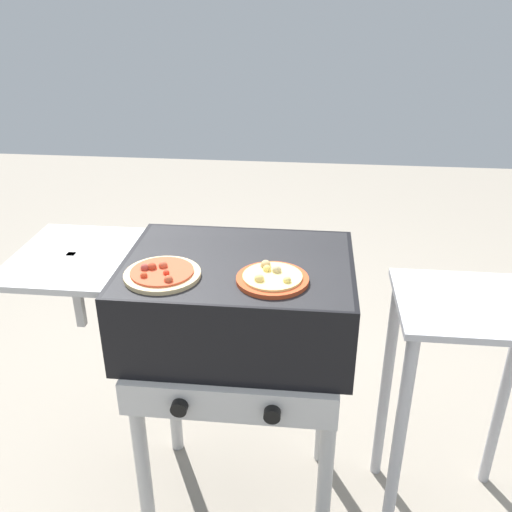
% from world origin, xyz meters
% --- Properties ---
extents(ground_plane, '(8.00, 8.00, 0.00)m').
position_xyz_m(ground_plane, '(0.00, 0.00, 0.00)').
color(ground_plane, gray).
extents(grill, '(0.96, 0.53, 0.90)m').
position_xyz_m(grill, '(-0.01, -0.00, 0.76)').
color(grill, black).
rests_on(grill, ground_plane).
extents(pizza_pepperoni, '(0.20, 0.20, 0.03)m').
position_xyz_m(pizza_pepperoni, '(-0.19, -0.11, 0.91)').
color(pizza_pepperoni, beige).
rests_on(pizza_pepperoni, grill).
extents(pizza_cheese, '(0.19, 0.19, 0.04)m').
position_xyz_m(pizza_cheese, '(0.10, -0.10, 0.91)').
color(pizza_cheese, '#C64723').
rests_on(pizza_cheese, grill).
extents(prep_table, '(0.44, 0.36, 0.81)m').
position_xyz_m(prep_table, '(0.66, 0.00, 0.57)').
color(prep_table, '#B2B2B7').
rests_on(prep_table, ground_plane).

